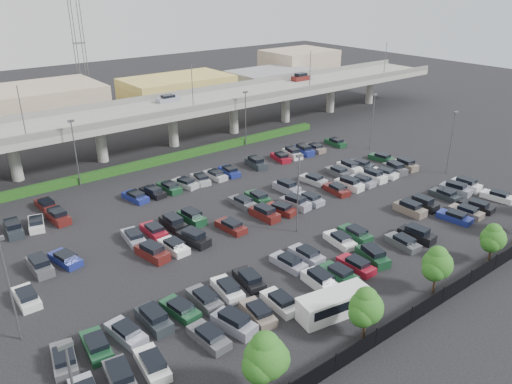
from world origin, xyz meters
TOP-DOWN VIEW (x-y plane):
  - ground at (0.00, 0.00)m, footprint 280.00×280.00m
  - overpass at (-0.21, 32.01)m, footprint 150.00×13.00m
  - hedge at (0.00, 25.00)m, footprint 66.00×1.60m
  - fence at (-0.05, -28.00)m, footprint 70.00×0.10m
  - tree_row at (0.70, -26.53)m, footprint 65.07×3.66m
  - shuttle_bus at (-8.56, -22.62)m, footprint 7.65×3.70m
  - parked_cars at (-0.40, -3.55)m, footprint 63.05×41.67m
  - light_poles at (-4.13, 2.00)m, footprint 66.90×48.38m
  - distant_buildings at (12.38, 61.81)m, footprint 138.00×24.00m
  - comm_tower at (4.00, 74.00)m, footprint 2.40×2.40m

SIDE VIEW (x-z plane):
  - ground at x=0.00m, z-range 0.00..0.00m
  - hedge at x=0.00m, z-range 0.00..1.10m
  - parked_cars at x=-0.40m, z-range -0.21..1.46m
  - fence at x=-0.05m, z-range -0.10..1.90m
  - shuttle_bus at x=-8.56m, z-range 0.11..2.46m
  - tree_row at x=0.70m, z-range 0.55..6.49m
  - distant_buildings at x=12.38m, z-range -0.76..8.24m
  - light_poles at x=-4.13m, z-range 1.09..11.39m
  - overpass at x=-0.21m, z-range -0.93..14.87m
  - comm_tower at x=4.00m, z-range 0.61..30.61m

